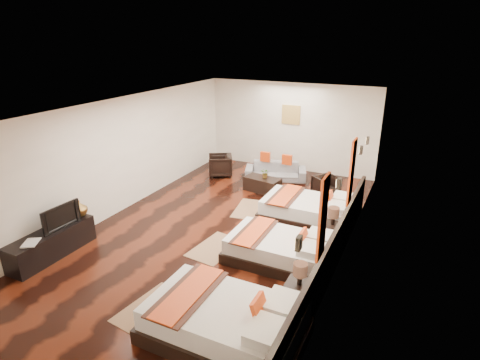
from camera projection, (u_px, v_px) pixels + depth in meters
The scene contains 30 objects.
floor at pixel (221, 229), 8.92m from camera, with size 5.50×9.50×0.01m, color black.
ceiling at pixel (219, 107), 7.93m from camera, with size 5.50×9.50×0.01m, color white.
back_wall at pixel (291, 127), 12.43m from camera, with size 5.50×0.01×2.80m, color silver.
left_wall at pixel (122, 155), 9.54m from camera, with size 0.01×9.50×2.80m, color silver.
right_wall at pixel (348, 192), 7.31m from camera, with size 0.01×9.50×2.80m, color silver.
headboard_panel at pixel (332, 256), 6.99m from camera, with size 0.08×6.60×0.90m, color black.
bed_near at pixel (226, 321), 5.61m from camera, with size 2.30×1.45×0.88m.
bed_mid at pixel (281, 249), 7.57m from camera, with size 2.04×1.28×0.78m.
bed_far at pixel (309, 210), 9.20m from camera, with size 2.17×1.36×0.83m.
nightstand_a at pixel (299, 293), 6.23m from camera, with size 0.43×0.43×0.85m.
nightstand_b at pixel (332, 232), 8.14m from camera, with size 0.44×0.44×0.86m.
jute_mat_near at pixel (153, 309), 6.31m from camera, with size 0.75×1.20×0.01m, color #8B6646.
jute_mat_mid at pixel (215, 248), 8.10m from camera, with size 0.75×1.20×0.01m, color #8B6646.
jute_mat_far at pixel (251, 209), 9.90m from camera, with size 0.75×1.20×0.01m, color #8B6646.
tv_console at pixel (52, 243), 7.75m from camera, with size 0.50×1.80×0.55m, color black.
tv at pixel (59, 216), 7.73m from camera, with size 0.86×0.11×0.49m, color black.
book at pixel (24, 243), 7.17m from camera, with size 0.26×0.35×0.03m, color black.
figurine at pixel (79, 208), 8.24m from camera, with size 0.34×0.34×0.36m, color brown.
sofa at pixel (276, 171), 11.85m from camera, with size 1.82×0.71×0.53m, color slate.
armchair_left at pixel (220, 165), 12.17m from camera, with size 0.71×0.73×0.66m, color black.
armchair_right at pixel (326, 186), 10.67m from camera, with size 0.60×0.61×0.56m, color black.
coffee_table at pixel (262, 184), 10.99m from camera, with size 1.00×0.50×0.40m, color black.
table_plant at pixel (265, 173), 10.86m from camera, with size 0.25×0.22×0.28m, color #326220.
orange_panel_a at pixel (323, 218), 5.61m from camera, with size 0.04×0.40×1.30m, color #D86014.
orange_panel_b at pixel (352, 172), 7.47m from camera, with size 0.04×0.40×1.30m, color #D86014.
sconce_near at pixel (298, 243), 4.64m from camera, with size 0.07×0.12×0.18m.
sconce_mid at pixel (339, 183), 6.50m from camera, with size 0.07×0.12×0.18m.
sconce_far at pixel (361, 150), 8.35m from camera, with size 0.07×0.12×0.18m.
sconce_lounge at pixel (367, 140), 9.11m from camera, with size 0.07×0.12×0.18m.
gold_artwork at pixel (291, 115), 12.27m from camera, with size 0.60×0.04×0.60m, color #AD873F.
Camera 1 is at (3.84, -6.98, 4.20)m, focal length 29.03 mm.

